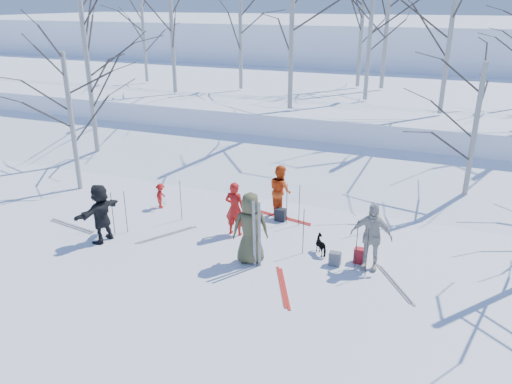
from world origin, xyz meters
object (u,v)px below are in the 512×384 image
at_px(skier_grey_west, 101,213).
at_px(dog, 322,245).
at_px(skier_red_north, 235,209).
at_px(backpack_red, 360,256).
at_px(skier_cream_east, 371,236).
at_px(backpack_dark, 281,215).
at_px(skier_red_seated, 161,196).
at_px(skier_olive_center, 250,228).
at_px(backpack_grey, 335,259).
at_px(skier_redor_behind, 280,191).

height_order(skier_grey_west, dog, skier_grey_west).
xyz_separation_m(skier_red_north, backpack_red, (3.83, -0.36, -0.62)).
relative_size(skier_red_north, skier_cream_east, 0.90).
bearing_deg(backpack_dark, skier_cream_east, -32.33).
xyz_separation_m(skier_cream_east, backpack_dark, (-3.16, 2.00, -0.72)).
relative_size(skier_red_seated, skier_cream_east, 0.47).
height_order(skier_red_seated, dog, skier_red_seated).
distance_m(skier_red_north, backpack_dark, 1.84).
xyz_separation_m(skier_olive_center, skier_red_north, (-1.08, 1.38, -0.15)).
distance_m(skier_olive_center, backpack_grey, 2.39).
relative_size(skier_grey_west, backpack_grey, 4.62).
relative_size(skier_cream_east, dog, 2.95).
bearing_deg(skier_redor_behind, dog, 176.80).
bearing_deg(skier_red_seated, skier_cream_east, -112.71).
bearing_deg(skier_red_seated, skier_redor_behind, -87.59).
bearing_deg(dog, backpack_grey, 90.52).
distance_m(skier_red_north, backpack_red, 3.90).
xyz_separation_m(skier_red_north, skier_cream_east, (4.10, -0.55, 0.09)).
bearing_deg(skier_red_seated, dog, -112.34).
bearing_deg(skier_red_seated, backpack_red, -111.64).
bearing_deg(skier_redor_behind, backpack_red, -172.55).
height_order(skier_red_seated, backpack_grey, skier_red_seated).
xyz_separation_m(skier_redor_behind, skier_grey_west, (-4.16, -3.72, 0.03)).
bearing_deg(skier_red_north, backpack_grey, 165.65).
bearing_deg(skier_cream_east, skier_red_north, 169.78).
xyz_separation_m(skier_red_north, skier_redor_behind, (0.77, 1.88, 0.02)).
distance_m(dog, backpack_red, 1.09).
xyz_separation_m(skier_redor_behind, dog, (1.98, -2.11, -0.59)).
distance_m(skier_redor_behind, backpack_grey, 3.66).
bearing_deg(backpack_dark, skier_red_seated, -172.69).
bearing_deg(skier_grey_west, skier_olive_center, 103.09).
xyz_separation_m(skier_grey_west, backpack_red, (7.22, 1.48, -0.67)).
relative_size(skier_olive_center, backpack_red, 4.67).
distance_m(skier_olive_center, backpack_dark, 2.94).
bearing_deg(skier_olive_center, skier_grey_west, -17.79).
xyz_separation_m(backpack_grey, backpack_dark, (-2.30, 2.19, 0.01)).
bearing_deg(backpack_dark, dog, -42.91).
distance_m(skier_olive_center, skier_cream_east, 3.13).
height_order(skier_red_seated, skier_grey_west, skier_grey_west).
distance_m(skier_red_seated, backpack_dark, 4.13).
relative_size(dog, backpack_dark, 1.56).
bearing_deg(skier_red_seated, skier_olive_center, -129.77).
height_order(skier_olive_center, backpack_dark, skier_olive_center).
height_order(skier_red_north, skier_red_seated, skier_red_north).
distance_m(dog, backpack_grey, 0.70).
xyz_separation_m(skier_redor_behind, skier_red_seated, (-3.92, -0.95, -0.42)).
relative_size(skier_red_north, backpack_red, 3.95).
xyz_separation_m(skier_olive_center, skier_red_seated, (-4.23, 2.30, -0.55)).
distance_m(skier_red_seated, backpack_grey, 6.61).
xyz_separation_m(dog, backpack_grey, (0.48, -0.51, -0.07)).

